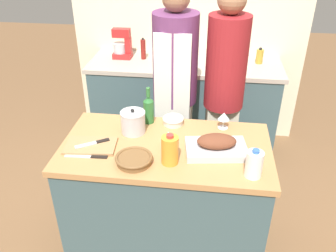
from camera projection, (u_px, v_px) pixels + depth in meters
name	position (u px, v px, depth m)	size (l,w,h in m)	color
ground_plane	(166.00, 243.00, 2.70)	(12.00, 12.00, 0.00)	brown
kitchen_island	(166.00, 198.00, 2.47)	(1.33, 0.72, 0.89)	#3D565B
back_counter	(184.00, 106.00, 3.65)	(1.85, 0.60, 0.92)	#3D565B
back_wall	(189.00, 17.00, 3.53)	(2.35, 0.10, 2.55)	beige
roasting_pan	(216.00, 146.00, 2.16)	(0.40, 0.28, 0.12)	#BCBCC1
wicker_basket	(134.00, 159.00, 2.08)	(0.22, 0.22, 0.05)	brown
cutting_board	(91.00, 146.00, 2.23)	(0.33, 0.22, 0.02)	#AD7F51
stock_pot	(133.00, 122.00, 2.35)	(0.17, 0.17, 0.17)	#B7B7BC
mixing_bowl	(173.00, 120.00, 2.47)	(0.15, 0.15, 0.05)	beige
juice_jug	(170.00, 150.00, 2.05)	(0.10, 0.10, 0.19)	orange
milk_jug	(254.00, 164.00, 1.95)	(0.10, 0.10, 0.17)	white
wine_bottle_green	(149.00, 109.00, 2.45)	(0.07, 0.07, 0.26)	#28662D
wine_glass_left	(168.00, 136.00, 2.18)	(0.08, 0.08, 0.12)	silver
wine_glass_right	(224.00, 117.00, 2.39)	(0.08, 0.08, 0.12)	silver
knife_chef	(88.00, 156.00, 2.14)	(0.26, 0.04, 0.01)	#B7B7BC
knife_paring	(94.00, 143.00, 2.23)	(0.20, 0.14, 0.01)	#B7B7BC
stand_mixer	(122.00, 46.00, 3.48)	(0.18, 0.14, 0.29)	#B22323
condiment_bottle_tall	(260.00, 56.00, 3.38)	(0.07, 0.07, 0.15)	#B28E2D
condiment_bottle_short	(166.00, 52.00, 3.42)	(0.06, 0.06, 0.20)	#234C28
condiment_bottle_extra	(143.00, 49.00, 3.47)	(0.05, 0.05, 0.21)	maroon
person_cook_aproned	(175.00, 86.00, 2.85)	(0.35, 0.35, 1.75)	beige
person_cook_guest	(224.00, 89.00, 2.76)	(0.31, 0.31, 1.75)	beige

